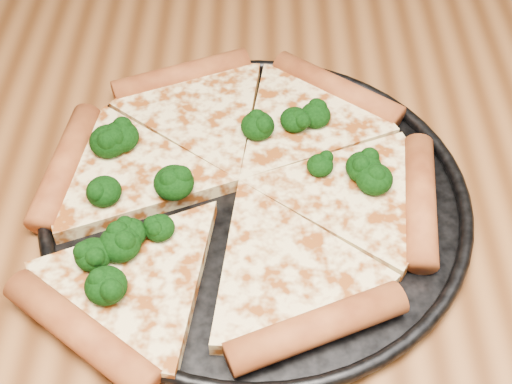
{
  "coord_description": "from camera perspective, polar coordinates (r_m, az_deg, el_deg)",
  "views": [
    {
      "loc": [
        -0.06,
        -0.36,
        1.22
      ],
      "look_at": [
        -0.06,
        0.04,
        0.77
      ],
      "focal_mm": 49.07,
      "sensor_mm": 36.0,
      "label": 1
    }
  ],
  "objects": [
    {
      "name": "pizza",
      "position": [
        0.61,
        -1.71,
        0.54
      ],
      "size": [
        0.36,
        0.39,
        0.03
      ],
      "rotation": [
        0.0,
        0.0,
        0.4
      ],
      "color": "#FEE29B",
      "rests_on": "pizza_pan"
    },
    {
      "name": "broccoli_florets",
      "position": [
        0.6,
        -4.88,
        0.91
      ],
      "size": [
        0.27,
        0.22,
        0.03
      ],
      "color": "black",
      "rests_on": "pizza"
    },
    {
      "name": "dining_table",
      "position": [
        0.67,
        5.23,
        -8.71
      ],
      "size": [
        1.2,
        0.9,
        0.75
      ],
      "color": "brown",
      "rests_on": "ground"
    },
    {
      "name": "pizza_pan",
      "position": [
        0.62,
        0.0,
        -0.5
      ],
      "size": [
        0.38,
        0.38,
        0.02
      ],
      "color": "black",
      "rests_on": "dining_table"
    }
  ]
}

